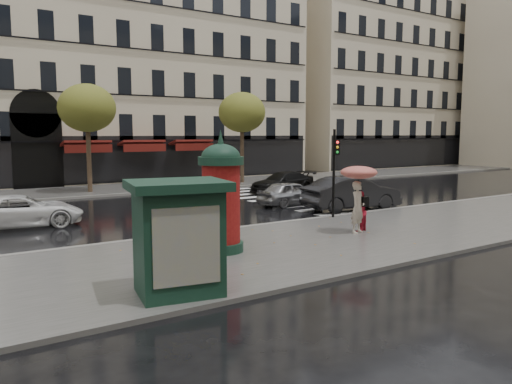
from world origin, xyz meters
TOP-DOWN VIEW (x-y plane):
  - ground at (0.00, 0.00)m, footprint 160.00×160.00m
  - near_sidewalk at (0.00, -0.50)m, footprint 90.00×7.00m
  - far_sidewalk at (0.00, 19.00)m, footprint 90.00×6.00m
  - near_kerb at (0.00, 3.00)m, footprint 90.00×0.25m
  - far_kerb at (0.00, 16.00)m, footprint 90.00×0.25m
  - zebra_crossing at (6.00, 9.60)m, footprint 3.60×11.75m
  - bldg_far_corner at (6.00, 30.00)m, footprint 26.00×14.00m
  - bldg_far_right at (34.00, 30.00)m, footprint 24.00×14.00m
  - tree_far_left at (-2.00, 18.00)m, footprint 3.40×3.40m
  - tree_far_right at (9.00, 18.00)m, footprint 3.40×3.40m
  - woman_umbrella at (2.41, -0.30)m, footprint 1.29×1.29m
  - woman_red at (2.64, -0.11)m, footprint 0.87×0.79m
  - man_burgundy at (-3.25, 0.35)m, footprint 0.89×0.67m
  - morris_column at (-3.05, -0.05)m, footprint 1.36×1.36m
  - traffic_light at (3.98, 2.67)m, footprint 0.27×0.36m
  - newsstand at (-5.82, -3.00)m, footprint 2.37×2.11m
  - car_silver at (5.17, 7.20)m, footprint 3.75×1.66m
  - car_darkgrey at (6.66, 4.35)m, footprint 5.05×2.31m
  - car_white at (-7.34, 8.20)m, footprint 4.82×2.58m
  - car_black at (8.19, 11.97)m, footprint 4.53×2.09m

SIDE VIEW (x-z plane):
  - ground at x=0.00m, z-range 0.00..0.00m
  - zebra_crossing at x=6.00m, z-range 0.00..0.01m
  - near_sidewalk at x=0.00m, z-range 0.00..0.12m
  - far_sidewalk at x=0.00m, z-range 0.00..0.12m
  - near_kerb at x=0.00m, z-range 0.00..0.14m
  - far_kerb at x=0.00m, z-range 0.00..0.14m
  - car_silver at x=5.17m, z-range 0.00..1.25m
  - car_black at x=8.19m, z-range 0.00..1.28m
  - car_white at x=-7.34m, z-range 0.00..1.29m
  - car_darkgrey at x=6.66m, z-range 0.00..1.61m
  - woman_red at x=2.64m, z-range 0.12..1.59m
  - man_burgundy at x=-3.25m, z-range 0.12..1.76m
  - newsstand at x=-5.82m, z-range 0.16..2.66m
  - woman_umbrella at x=2.41m, z-range 0.51..2.99m
  - morris_column at x=-3.05m, z-range 0.04..3.69m
  - traffic_light at x=3.98m, z-range 0.51..4.23m
  - tree_far_left at x=-2.00m, z-range 1.85..8.49m
  - tree_far_right at x=9.00m, z-range 1.85..8.49m
  - bldg_far_corner at x=6.00m, z-range -0.14..22.76m
  - bldg_far_right at x=34.00m, z-range -0.14..22.76m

